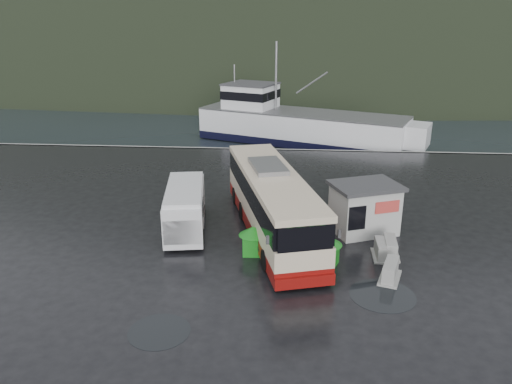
# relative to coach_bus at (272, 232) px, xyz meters

# --- Properties ---
(ground) EXTENTS (160.00, 160.00, 0.00)m
(ground) POSITION_rel_coach_bus_xyz_m (-0.06, -1.64, 0.00)
(ground) COLOR black
(ground) RESTS_ON ground
(harbor_water) EXTENTS (300.00, 180.00, 0.02)m
(harbor_water) POSITION_rel_coach_bus_xyz_m (-0.06, 108.36, 0.00)
(harbor_water) COLOR black
(harbor_water) RESTS_ON ground
(quay_edge) EXTENTS (160.00, 0.60, 1.50)m
(quay_edge) POSITION_rel_coach_bus_xyz_m (-0.06, 18.36, 0.00)
(quay_edge) COLOR #999993
(quay_edge) RESTS_ON ground
(headland) EXTENTS (780.00, 540.00, 570.00)m
(headland) POSITION_rel_coach_bus_xyz_m (9.94, 248.36, 0.00)
(headland) COLOR black
(headland) RESTS_ON ground
(coach_bus) EXTENTS (6.71, 13.56, 3.73)m
(coach_bus) POSITION_rel_coach_bus_xyz_m (0.00, 0.00, 0.00)
(coach_bus) COLOR beige
(coach_bus) RESTS_ON ground
(white_van) EXTENTS (3.11, 6.50, 2.61)m
(white_van) POSITION_rel_coach_bus_xyz_m (-4.88, -0.03, 0.00)
(white_van) COLOR silver
(white_van) RESTS_ON ground
(waste_bin_left) EXTENTS (1.11, 1.11, 1.50)m
(waste_bin_left) POSITION_rel_coach_bus_xyz_m (-0.81, -2.72, 0.00)
(waste_bin_left) COLOR #167E1A
(waste_bin_left) RESTS_ON ground
(waste_bin_right) EXTENTS (1.46, 1.46, 1.58)m
(waste_bin_right) POSITION_rel_coach_bus_xyz_m (2.81, -3.68, 0.00)
(waste_bin_right) COLOR #167E1A
(waste_bin_right) RESTS_ON ground
(dome_tent) EXTENTS (2.52, 3.04, 1.03)m
(dome_tent) POSITION_rel_coach_bus_xyz_m (0.33, -2.92, 0.00)
(dome_tent) COLOR #282E1B
(dome_tent) RESTS_ON ground
(ticket_kiosk) EXTENTS (4.37, 3.87, 2.83)m
(ticket_kiosk) POSITION_rel_coach_bus_xyz_m (5.14, 0.51, 0.00)
(ticket_kiosk) COLOR #B8B8B3
(ticket_kiosk) RESTS_ON ground
(jersey_barrier_a) EXTENTS (1.38, 1.94, 0.88)m
(jersey_barrier_a) POSITION_rel_coach_bus_xyz_m (5.73, -4.88, 0.00)
(jersey_barrier_a) COLOR #999993
(jersey_barrier_a) RESTS_ON ground
(jersey_barrier_b) EXTENTS (0.86, 1.69, 0.84)m
(jersey_barrier_b) POSITION_rel_coach_bus_xyz_m (5.66, -2.64, 0.00)
(jersey_barrier_b) COLOR #999993
(jersey_barrier_b) RESTS_ON ground
(jersey_barrier_c) EXTENTS (1.01, 1.83, 0.89)m
(jersey_barrier_c) POSITION_rel_coach_bus_xyz_m (6.14, -2.39, 0.00)
(jersey_barrier_c) COLOR #999993
(jersey_barrier_c) RESTS_ON ground
(fishing_trawler) EXTENTS (26.28, 14.96, 10.41)m
(fishing_trawler) POSITION_rel_coach_bus_xyz_m (1.85, 26.72, 0.00)
(fishing_trawler) COLOR silver
(fishing_trawler) RESTS_ON ground
(puddles) EXTENTS (11.73, 6.04, 0.01)m
(puddles) POSITION_rel_coach_bus_xyz_m (1.43, -7.74, 0.01)
(puddles) COLOR black
(puddles) RESTS_ON ground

